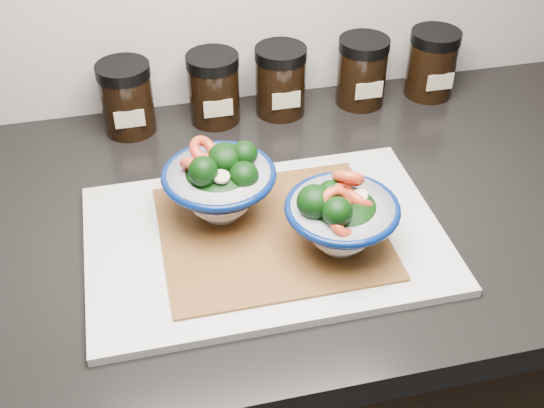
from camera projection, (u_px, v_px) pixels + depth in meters
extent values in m
cube|color=black|center=(268.00, 219.00, 0.94)|extent=(3.50, 0.60, 0.04)
cube|color=silver|center=(265.00, 238.00, 0.87)|extent=(0.45, 0.30, 0.01)
cube|color=#8F5D2B|center=(272.00, 232.00, 0.87)|extent=(0.28, 0.24, 0.00)
cylinder|color=white|center=(221.00, 209.00, 0.89)|extent=(0.05, 0.05, 0.01)
ellipsoid|color=white|center=(220.00, 200.00, 0.88)|extent=(0.08, 0.08, 0.04)
torus|color=#04184C|center=(219.00, 175.00, 0.85)|extent=(0.15, 0.15, 0.01)
torus|color=#04184C|center=(219.00, 184.00, 0.86)|extent=(0.12, 0.12, 0.00)
ellipsoid|color=black|center=(219.00, 181.00, 0.86)|extent=(0.11, 0.11, 0.05)
ellipsoid|color=black|center=(225.00, 158.00, 0.85)|extent=(0.05, 0.05, 0.04)
cylinder|color=#477233|center=(226.00, 168.00, 0.86)|extent=(0.01, 0.02, 0.03)
ellipsoid|color=black|center=(244.00, 176.00, 0.84)|extent=(0.04, 0.04, 0.04)
cylinder|color=#477233|center=(244.00, 184.00, 0.85)|extent=(0.01, 0.01, 0.02)
ellipsoid|color=black|center=(244.00, 154.00, 0.85)|extent=(0.03, 0.03, 0.03)
cylinder|color=#477233|center=(245.00, 161.00, 0.86)|extent=(0.01, 0.01, 0.02)
ellipsoid|color=black|center=(203.00, 172.00, 0.82)|extent=(0.04, 0.04, 0.04)
cylinder|color=#477233|center=(204.00, 180.00, 0.83)|extent=(0.02, 0.01, 0.02)
torus|color=#E6592B|center=(203.00, 149.00, 0.86)|extent=(0.05, 0.05, 0.04)
torus|color=#E6592B|center=(196.00, 168.00, 0.85)|extent=(0.05, 0.05, 0.06)
torus|color=#E6592B|center=(221.00, 161.00, 0.87)|extent=(0.05, 0.05, 0.04)
cylinder|color=#CCBC8E|center=(199.00, 163.00, 0.85)|extent=(0.02, 0.02, 0.01)
cylinder|color=#CCBC8E|center=(221.00, 177.00, 0.83)|extent=(0.02, 0.02, 0.01)
cylinder|color=white|center=(340.00, 241.00, 0.84)|extent=(0.05, 0.05, 0.01)
ellipsoid|color=white|center=(340.00, 232.00, 0.83)|extent=(0.08, 0.08, 0.03)
torus|color=#04184C|center=(342.00, 208.00, 0.81)|extent=(0.14, 0.14, 0.01)
torus|color=#04184C|center=(342.00, 217.00, 0.82)|extent=(0.12, 0.12, 0.00)
ellipsoid|color=black|center=(342.00, 215.00, 0.81)|extent=(0.10, 0.10, 0.05)
ellipsoid|color=black|center=(315.00, 202.00, 0.79)|extent=(0.04, 0.04, 0.04)
cylinder|color=#477233|center=(314.00, 211.00, 0.80)|extent=(0.02, 0.01, 0.03)
ellipsoid|color=black|center=(331.00, 195.00, 0.82)|extent=(0.03, 0.03, 0.04)
cylinder|color=#477233|center=(330.00, 203.00, 0.83)|extent=(0.01, 0.01, 0.02)
ellipsoid|color=black|center=(337.00, 212.00, 0.77)|extent=(0.04, 0.04, 0.04)
cylinder|color=#477233|center=(337.00, 220.00, 0.78)|extent=(0.01, 0.01, 0.02)
torus|color=#E6592B|center=(336.00, 201.00, 0.78)|extent=(0.05, 0.03, 0.05)
torus|color=#E6592B|center=(358.00, 200.00, 0.81)|extent=(0.05, 0.06, 0.04)
torus|color=#E6592B|center=(341.00, 225.00, 0.78)|extent=(0.04, 0.05, 0.04)
torus|color=#E6592B|center=(348.00, 178.00, 0.81)|extent=(0.06, 0.05, 0.05)
torus|color=#E6592B|center=(348.00, 195.00, 0.81)|extent=(0.05, 0.06, 0.04)
cylinder|color=#CCBC8E|center=(360.00, 196.00, 0.80)|extent=(0.02, 0.02, 0.01)
cylinder|color=black|center=(128.00, 103.00, 1.05)|extent=(0.08, 0.08, 0.09)
cylinder|color=black|center=(122.00, 70.00, 1.01)|extent=(0.08, 0.08, 0.02)
cube|color=#C6B793|center=(130.00, 119.00, 1.02)|extent=(0.04, 0.00, 0.03)
cylinder|color=black|center=(214.00, 93.00, 1.07)|extent=(0.08, 0.08, 0.09)
cylinder|color=black|center=(212.00, 61.00, 1.03)|extent=(0.08, 0.08, 0.02)
cube|color=#C6B793|center=(218.00, 109.00, 1.04)|extent=(0.04, 0.00, 0.03)
cylinder|color=black|center=(280.00, 86.00, 1.09)|extent=(0.08, 0.08, 0.09)
cylinder|color=black|center=(281.00, 53.00, 1.05)|extent=(0.08, 0.08, 0.02)
cube|color=#C6B793|center=(286.00, 100.00, 1.06)|extent=(0.04, 0.00, 0.03)
cylinder|color=black|center=(361.00, 76.00, 1.11)|extent=(0.08, 0.08, 0.09)
cylinder|color=black|center=(364.00, 44.00, 1.08)|extent=(0.08, 0.08, 0.02)
cube|color=#C6B793|center=(369.00, 91.00, 1.09)|extent=(0.04, 0.00, 0.03)
cylinder|color=black|center=(431.00, 68.00, 1.13)|extent=(0.08, 0.08, 0.09)
cylinder|color=black|center=(436.00, 37.00, 1.10)|extent=(0.08, 0.08, 0.02)
cube|color=#C6B793|center=(440.00, 82.00, 1.11)|extent=(0.05, 0.00, 0.03)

